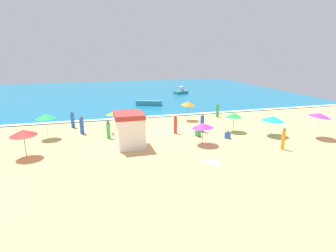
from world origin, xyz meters
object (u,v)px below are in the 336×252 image
beach_umbrella_1 (320,115)px  beachgoer_3 (283,139)px  beachgoer_1 (108,130)px  small_boat_0 (149,103)px  beach_umbrella_5 (45,116)px  beach_umbrella_7 (188,103)px  beachgoer_2 (73,120)px  small_boat_1 (181,91)px  beach_umbrella_3 (234,115)px  beachgoer_5 (175,125)px  beachgoer_0 (82,126)px  beachgoer_6 (217,110)px  beach_umbrella_6 (23,133)px  beach_umbrella_4 (203,125)px  beach_umbrella_2 (117,112)px  lifeguard_cabana (129,129)px  beachgoer_4 (202,124)px  beach_umbrella_0 (273,118)px  beachgoer_8 (198,133)px

beach_umbrella_1 → beachgoer_3: 5.55m
beachgoer_1 → small_boat_0: 15.79m
beach_umbrella_5 → beach_umbrella_7: 14.92m
beachgoer_2 → small_boat_1: beachgoer_2 is taller
beach_umbrella_3 → beachgoer_5: bearing=170.5°
beach_umbrella_1 → beachgoer_0: 22.02m
beachgoer_6 → small_boat_1: beachgoer_6 is taller
beach_umbrella_6 → beachgoer_5: size_ratio=1.44×
beachgoer_6 → small_boat_0: (-6.56, 9.21, -0.36)m
beachgoer_2 → beachgoer_5: size_ratio=0.98×
beach_umbrella_4 → beachgoer_3: size_ratio=1.42×
beach_umbrella_2 → beachgoer_2: bearing=146.7°
beachgoer_0 → beachgoer_5: 8.98m
lifeguard_cabana → beach_umbrella_3: lifeguard_cabana is taller
beach_umbrella_2 → beachgoer_5: 5.75m
beachgoer_3 → beachgoer_4: (-4.35, 6.36, -0.04)m
beach_umbrella_4 → beachgoer_2: size_ratio=1.47×
beach_umbrella_2 → beach_umbrella_7: bearing=17.8°
beachgoer_6 → lifeguard_cabana: bearing=-146.4°
lifeguard_cabana → beachgoer_1: lifeguard_cabana is taller
beachgoer_0 → beach_umbrella_2: bearing=-4.7°
beachgoer_3 → small_boat_0: beachgoer_3 is taller
lifeguard_cabana → beachgoer_0: size_ratio=1.62×
beachgoer_2 → beachgoer_6: bearing=1.2°
beachgoer_5 → beachgoer_1: bearing=178.8°
beach_umbrella_0 → beachgoer_4: (-5.89, 2.86, -0.80)m
lifeguard_cabana → beach_umbrella_1: bearing=-7.6°
beachgoer_5 → small_boat_0: (0.38, 14.42, -0.40)m
beachgoer_4 → beach_umbrella_5: bearing=172.6°
beachgoer_6 → beachgoer_8: beachgoer_6 is taller
beachgoer_3 → beachgoer_6: beachgoer_3 is taller
small_boat_1 → beachgoer_5: bearing=-109.5°
beachgoer_1 → beachgoer_4: beachgoer_4 is taller
beach_umbrella_4 → beach_umbrella_5: 13.97m
beachgoer_4 → small_boat_1: bearing=76.4°
beach_umbrella_1 → beach_umbrella_3: beach_umbrella_1 is taller
beach_umbrella_3 → beachgoer_0: bearing=167.3°
beach_umbrella_5 → beach_umbrella_1: bearing=-15.2°
beach_umbrella_2 → small_boat_1: beach_umbrella_2 is taller
beach_umbrella_0 → beach_umbrella_5: size_ratio=1.24×
beach_umbrella_3 → beach_umbrella_1: bearing=-31.0°
beach_umbrella_2 → beach_umbrella_3: beach_umbrella_2 is taller
beach_umbrella_7 → beach_umbrella_4: bearing=-101.5°
beach_umbrella_5 → beachgoer_0: size_ratio=1.29×
beach_umbrella_1 → beach_umbrella_6: 24.74m
beach_umbrella_3 → beach_umbrella_7: bearing=116.1°
beachgoer_0 → beach_umbrella_7: bearing=11.5°
beach_umbrella_1 → beach_umbrella_2: size_ratio=0.84×
beachgoer_1 → beach_umbrella_0: bearing=-12.3°
beach_umbrella_7 → beachgoer_3: bearing=-70.1°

